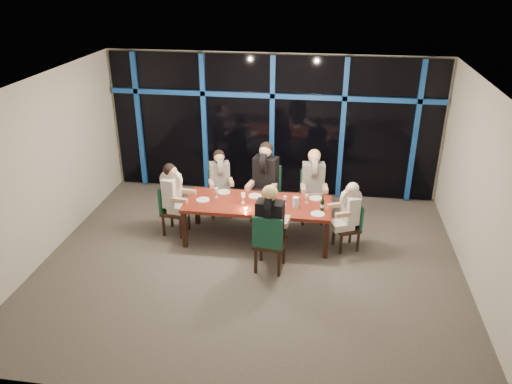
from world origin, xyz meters
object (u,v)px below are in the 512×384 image
Objects in this scene: chair_near_mid at (269,240)px; dining_table at (258,206)px; diner_far_right at (314,176)px; water_pitcher at (296,202)px; chair_far_left at (220,190)px; wine_bottle at (322,205)px; chair_far_mid at (266,189)px; diner_far_left at (220,174)px; chair_end_right at (351,224)px; chair_far_right at (312,193)px; diner_far_mid at (265,171)px; chair_end_left at (171,207)px; diner_end_right at (349,206)px; diner_near_mid at (270,215)px; diner_end_left at (174,189)px.

dining_table is at bearing -65.96° from chair_near_mid.
water_pitcher is at bearing -112.62° from diner_far_right.
wine_bottle is (2.04, -1.11, 0.34)m from chair_far_left.
dining_table is 2.68× the size of diner_far_right.
diner_far_right reaches higher than chair_far_mid.
diner_far_left is (-1.20, 1.86, 0.31)m from chair_near_mid.
dining_table is 2.49× the size of chair_near_mid.
chair_end_right is 0.89× the size of diner_far_right.
chair_far_right is 1.03m from diner_far_mid.
chair_end_left is 3.28m from chair_end_right.
diner_far_mid is at bearing -142.84° from diner_end_right.
chair_far_mid is 1.84m from diner_end_right.
diner_far_right reaches higher than dining_table.
water_pitcher reaches higher than chair_end_right.
chair_near_mid is at bearing -115.83° from diner_far_right.
water_pitcher is (0.68, -0.10, 0.17)m from dining_table.
diner_far_left is at bearing 135.20° from dining_table.
diner_far_mid is at bearing -23.25° from diner_far_left.
chair_far_mid is 1.11× the size of diner_far_right.
diner_near_mid reaches higher than dining_table.
diner_far_left reaches higher than dining_table.
chair_end_right is (1.61, -0.94, -0.12)m from chair_far_mid.
diner_end_right is at bearing -84.13° from chair_end_left.
diner_far_right is at bearing 9.87° from chair_far_mid.
wine_bottle reaches higher than water_pitcher.
chair_far_left is at bearing -30.94° from chair_end_left.
chair_far_right is at bearing 20.78° from diner_far_mid.
diner_near_mid is at bearing -108.59° from diner_end_left.
chair_end_left is at bearing -114.96° from chair_end_right.
diner_far_left is 0.93× the size of diner_far_right.
chair_near_mid reaches higher than chair_end_right.
diner_far_right reaches higher than diner_end_right.
diner_end_right is 2.85× the size of wine_bottle.
diner_end_left is at bearing -22.87° from chair_near_mid.
diner_end_left is at bearing -115.36° from diner_end_right.
chair_far_mid is at bearing 90.00° from diner_far_mid.
chair_near_mid is (1.23, -1.94, 0.06)m from chair_far_left.
diner_end_left is at bearing -167.03° from chair_far_right.
chair_far_left is 3.15× the size of wine_bottle.
diner_near_mid is 3.45× the size of wine_bottle.
diner_near_mid is (1.23, -1.85, 0.47)m from chair_far_left.
chair_end_right is at bearing -61.85° from chair_far_right.
water_pitcher is at bearing -8.36° from dining_table.
diner_far_mid is 1.75m from diner_end_left.
diner_far_mid reaches higher than diner_far_right.
diner_far_right is at bearing 15.50° from diner_far_mid.
dining_table is at bearing -63.83° from diner_near_mid.
diner_near_mid is (-0.61, -1.78, 0.04)m from diner_far_right.
chair_far_left is 0.38m from diner_far_left.
chair_near_mid is (0.29, -1.89, -0.02)m from chair_far_mid.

